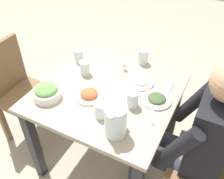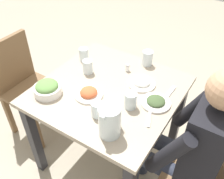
{
  "view_description": "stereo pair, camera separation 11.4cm",
  "coord_description": "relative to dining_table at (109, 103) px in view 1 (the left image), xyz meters",
  "views": [
    {
      "loc": [
        -1.11,
        -0.61,
        1.79
      ],
      "look_at": [
        -0.02,
        -0.04,
        0.75
      ],
      "focal_mm": 40.39,
      "sensor_mm": 36.0,
      "label": 1
    },
    {
      "loc": [
        -1.06,
        -0.7,
        1.79
      ],
      "look_at": [
        -0.02,
        -0.04,
        0.75
      ],
      "focal_mm": 40.39,
      "sensor_mm": 36.0,
      "label": 2
    }
  ],
  "objects": [
    {
      "name": "water_glass_by_pitcher",
      "position": [
        0.39,
        -0.08,
        0.18
      ],
      "size": [
        0.08,
        0.08,
        0.11
      ],
      "primitive_type": "cylinder",
      "color": "silver",
      "rests_on": "dining_table"
    },
    {
      "name": "water_glass_near_right",
      "position": [
        0.18,
        0.35,
        0.17
      ],
      "size": [
        0.07,
        0.07,
        0.1
      ],
      "primitive_type": "cylinder",
      "color": "silver",
      "rests_on": "dining_table"
    },
    {
      "name": "water_glass_far_right",
      "position": [
        -0.07,
        -0.2,
        0.18
      ],
      "size": [
        0.07,
        0.07,
        0.11
      ],
      "primitive_type": "cylinder",
      "color": "silver",
      "rests_on": "dining_table"
    },
    {
      "name": "chair_near",
      "position": [
        -0.06,
        -0.79,
        -0.11
      ],
      "size": [
        0.4,
        0.4,
        0.87
      ],
      "color": "brown",
      "rests_on": "ground_plane"
    },
    {
      "name": "plate_dolmas",
      "position": [
        0.04,
        -0.32,
        0.14
      ],
      "size": [
        0.18,
        0.18,
        0.04
      ],
      "color": "white",
      "rests_on": "dining_table"
    },
    {
      "name": "ground_plane",
      "position": [
        0.0,
        0.0,
        -0.6
      ],
      "size": [
        8.0,
        8.0,
        0.0
      ],
      "primitive_type": "plane",
      "color": "#9E937F"
    },
    {
      "name": "plate_yoghurt",
      "position": [
        0.16,
        -0.16,
        0.14
      ],
      "size": [
        0.18,
        0.18,
        0.05
      ],
      "color": "white",
      "rests_on": "dining_table"
    },
    {
      "name": "water_glass_center",
      "position": [
        -0.24,
        -0.08,
        0.17
      ],
      "size": [
        0.07,
        0.07,
        0.1
      ],
      "primitive_type": "cylinder",
      "color": "silver",
      "rests_on": "dining_table"
    },
    {
      "name": "dining_table",
      "position": [
        0.0,
        0.0,
        0.0
      ],
      "size": [
        0.89,
        0.89,
        0.73
      ],
      "color": "gray",
      "rests_on": "ground_plane"
    },
    {
      "name": "water_pitcher",
      "position": [
        -0.31,
        -0.21,
        0.22
      ],
      "size": [
        0.16,
        0.12,
        0.19
      ],
      "color": "silver",
      "rests_on": "dining_table"
    },
    {
      "name": "salad_bowl",
      "position": [
        -0.25,
        0.3,
        0.16
      ],
      "size": [
        0.18,
        0.18,
        0.09
      ],
      "color": "white",
      "rests_on": "dining_table"
    },
    {
      "name": "water_glass_near_left",
      "position": [
        0.07,
        0.22,
        0.17
      ],
      "size": [
        0.07,
        0.07,
        0.1
      ],
      "primitive_type": "cylinder",
      "color": "silver",
      "rests_on": "dining_table"
    },
    {
      "name": "chair_far",
      "position": [
        -0.09,
        0.79,
        -0.11
      ],
      "size": [
        0.4,
        0.4,
        0.87
      ],
      "color": "brown",
      "rests_on": "ground_plane"
    },
    {
      "name": "fork_near",
      "position": [
        0.17,
        -0.35,
        0.13
      ],
      "size": [
        0.17,
        0.03,
        0.01
      ],
      "primitive_type": "cube",
      "rotation": [
        0.0,
        0.0,
        -0.03
      ],
      "color": "silver",
      "rests_on": "dining_table"
    },
    {
      "name": "salt_shaker",
      "position": [
        0.24,
        0.0,
        0.15
      ],
      "size": [
        0.03,
        0.03,
        0.05
      ],
      "color": "white",
      "rests_on": "dining_table"
    },
    {
      "name": "knife_near",
      "position": [
        -0.08,
        -0.33,
        0.13
      ],
      "size": [
        0.18,
        0.08,
        0.01
      ],
      "primitive_type": "cube",
      "rotation": [
        0.0,
        0.0,
        0.38
      ],
      "color": "silver",
      "rests_on": "dining_table"
    },
    {
      "name": "plate_rice_curry",
      "position": [
        -0.12,
        0.07,
        0.14
      ],
      "size": [
        0.18,
        0.18,
        0.06
      ],
      "color": "white",
      "rests_on": "dining_table"
    },
    {
      "name": "diner_near",
      "position": [
        -0.06,
        -0.58,
        0.03
      ],
      "size": [
        0.48,
        0.53,
        1.16
      ],
      "color": "black",
      "rests_on": "ground_plane"
    }
  ]
}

